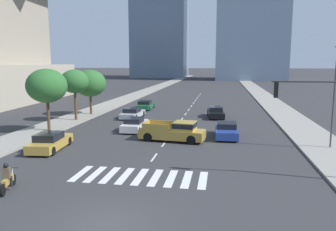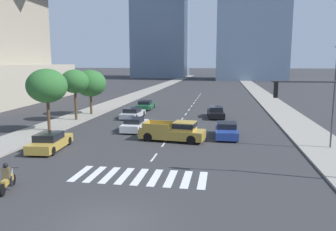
% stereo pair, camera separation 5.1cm
% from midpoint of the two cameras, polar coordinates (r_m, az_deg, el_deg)
% --- Properties ---
extents(ground_plane, '(800.00, 800.00, 0.00)m').
position_cam_midpoint_polar(ground_plane, '(14.46, -10.60, -17.75)').
color(ground_plane, '#333335').
extents(sidewalk_east, '(4.00, 260.00, 0.15)m').
position_cam_midpoint_polar(sidewalk_east, '(43.31, 19.68, -0.03)').
color(sidewalk_east, gray).
rests_on(sidewalk_east, ground).
extents(sidewalk_west, '(4.00, 260.00, 0.15)m').
position_cam_midpoint_polar(sidewalk_west, '(45.84, -12.50, 0.76)').
color(sidewalk_west, gray).
rests_on(sidewalk_west, ground).
extents(crosswalk_near, '(7.65, 2.88, 0.01)m').
position_cam_midpoint_polar(crosswalk_near, '(19.55, -4.76, -10.35)').
color(crosswalk_near, silver).
rests_on(crosswalk_near, ground).
extents(lane_divider_center, '(0.14, 50.00, 0.01)m').
position_cam_midpoint_polar(lane_divider_center, '(46.56, 3.63, 0.99)').
color(lane_divider_center, silver).
rests_on(lane_divider_center, ground).
extents(motorcycle_lead, '(0.87, 2.04, 1.49)m').
position_cam_midpoint_polar(motorcycle_lead, '(19.16, -25.70, -9.82)').
color(motorcycle_lead, black).
rests_on(motorcycle_lead, ground).
extents(pickup_truck, '(5.59, 2.60, 1.67)m').
position_cam_midpoint_polar(pickup_truck, '(27.83, 1.29, -2.74)').
color(pickup_truck, '#B28E38').
rests_on(pickup_truck, ground).
extents(sedan_black_0, '(2.22, 4.83, 1.29)m').
position_cam_midpoint_polar(sedan_black_0, '(40.27, 8.20, 0.51)').
color(sedan_black_0, black).
rests_on(sedan_black_0, ground).
extents(sedan_white_1, '(1.81, 4.25, 1.28)m').
position_cam_midpoint_polar(sedan_white_1, '(32.21, -5.67, -1.57)').
color(sedan_white_1, silver).
rests_on(sedan_white_1, ground).
extents(sedan_silver_2, '(2.06, 4.68, 1.20)m').
position_cam_midpoint_polar(sedan_silver_2, '(39.76, -6.01, 0.39)').
color(sedan_silver_2, '#B7BABF').
rests_on(sedan_silver_2, ground).
extents(sedan_gold_3, '(2.20, 4.74, 1.32)m').
position_cam_midpoint_polar(sedan_gold_3, '(26.61, -19.45, -4.26)').
color(sedan_gold_3, '#B28E38').
rests_on(sedan_gold_3, ground).
extents(sedan_green_4, '(2.00, 4.77, 1.21)m').
position_cam_midpoint_polar(sedan_green_4, '(47.19, -3.83, 1.79)').
color(sedan_green_4, '#1E6038').
rests_on(sedan_green_4, ground).
extents(sedan_blue_5, '(1.97, 4.45, 1.28)m').
position_cam_midpoint_polar(sedan_blue_5, '(29.74, 10.02, -2.54)').
color(sedan_blue_5, navy).
rests_on(sedan_blue_5, ground).
extents(traffic_signal_near, '(4.60, 0.28, 5.71)m').
position_cam_midpoint_polar(traffic_signal_near, '(19.94, 24.80, 1.26)').
color(traffic_signal_near, '#333335').
rests_on(traffic_signal_near, sidewalk_east).
extents(street_lamp_east, '(0.50, 0.24, 7.59)m').
position_cam_midpoint_polar(street_lamp_east, '(27.51, 26.63, 4.02)').
color(street_lamp_east, '#3F3F42').
rests_on(street_lamp_east, sidewalk_east).
extents(street_tree_nearest, '(3.75, 3.75, 5.79)m').
position_cam_midpoint_polar(street_tree_nearest, '(33.17, -19.94, 4.77)').
color(street_tree_nearest, '#4C3823').
rests_on(street_tree_nearest, sidewalk_west).
extents(street_tree_second, '(3.09, 3.09, 5.60)m').
position_cam_midpoint_polar(street_tree_second, '(38.47, -15.61, 5.60)').
color(street_tree_second, '#4C3823').
rests_on(street_tree_second, sidewalk_west).
extents(street_tree_third, '(3.89, 3.89, 5.48)m').
position_cam_midpoint_polar(street_tree_third, '(42.51, -13.10, 5.38)').
color(street_tree_third, '#4C3823').
rests_on(street_tree_third, sidewalk_west).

